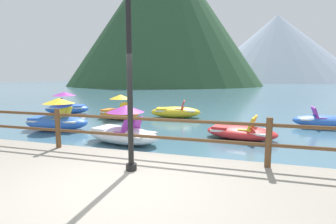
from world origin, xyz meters
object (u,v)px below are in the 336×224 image
pedal_boat_2 (324,121)px  pedal_boat_6 (57,119)px  pedal_boat_1 (175,112)px  pedal_boat_7 (119,111)px  pedal_boat_4 (241,132)px  pedal_boat_5 (67,107)px  pedal_boat_0 (123,131)px  lamp_post (129,36)px

pedal_boat_2 → pedal_boat_6: pedal_boat_6 is taller
pedal_boat_1 → pedal_boat_7: (-2.60, -1.26, 0.10)m
pedal_boat_2 → pedal_boat_4: (-3.27, -3.10, -0.04)m
pedal_boat_2 → pedal_boat_5: pedal_boat_5 is taller
pedal_boat_2 → pedal_boat_5: 12.98m
pedal_boat_2 → pedal_boat_6: size_ratio=0.90×
pedal_boat_6 → pedal_boat_2: bearing=19.6°
pedal_boat_1 → pedal_boat_2: bearing=-7.0°
pedal_boat_0 → pedal_boat_5: 7.99m
pedal_boat_6 → pedal_boat_1: bearing=50.8°
pedal_boat_2 → pedal_boat_7: 9.28m
lamp_post → pedal_boat_5: size_ratio=1.44×
pedal_boat_1 → pedal_boat_7: 2.89m
pedal_boat_7 → pedal_boat_5: bearing=168.1°
pedal_boat_0 → pedal_boat_4: pedal_boat_0 is taller
pedal_boat_4 → lamp_post: bearing=-110.1°
pedal_boat_0 → pedal_boat_2: 8.36m
pedal_boat_7 → lamp_post: bearing=-60.9°
pedal_boat_2 → lamp_post: bearing=-122.4°
pedal_boat_0 → pedal_boat_5: size_ratio=1.01×
pedal_boat_4 → pedal_boat_6: (-7.06, -0.57, 0.19)m
pedal_boat_1 → pedal_boat_6: pedal_boat_6 is taller
pedal_boat_0 → pedal_boat_2: pedal_boat_0 is taller
pedal_boat_1 → pedal_boat_6: size_ratio=1.02×
pedal_boat_2 → pedal_boat_4: bearing=-136.6°
pedal_boat_4 → pedal_boat_7: 6.56m
lamp_post → pedal_boat_2: lamp_post is taller
pedal_boat_0 → pedal_boat_2: bearing=35.0°
pedal_boat_1 → pedal_boat_7: size_ratio=1.20×
pedal_boat_0 → pedal_boat_5: bearing=140.0°
lamp_post → pedal_boat_0: size_ratio=1.42×
pedal_boat_1 → pedal_boat_4: 5.19m
pedal_boat_1 → pedal_boat_5: size_ratio=1.00×
pedal_boat_6 → lamp_post: bearing=-39.5°
pedal_boat_4 → pedal_boat_7: size_ratio=1.12×
lamp_post → pedal_boat_4: size_ratio=1.54×
pedal_boat_4 → pedal_boat_7: pedal_boat_7 is taller
lamp_post → pedal_boat_5: bearing=133.5°
pedal_boat_2 → pedal_boat_7: pedal_boat_7 is taller
lamp_post → pedal_boat_6: size_ratio=1.47×
pedal_boat_4 → pedal_boat_5: size_ratio=0.93×
pedal_boat_4 → pedal_boat_5: pedal_boat_5 is taller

